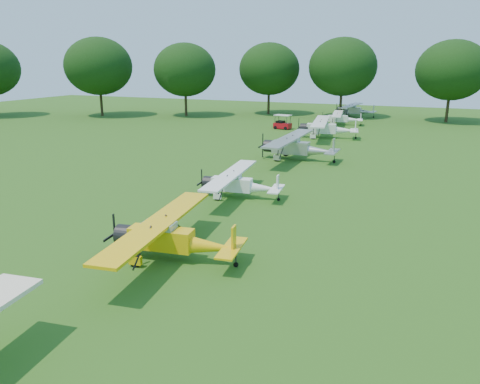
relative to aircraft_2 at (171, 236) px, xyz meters
The scene contains 9 objects.
ground 5.08m from the aircraft_2, 108.07° to the left, with size 160.00×160.00×0.00m, color #254C13.
tree_belt 8.62m from the aircraft_2, 67.20° to the left, with size 137.36×130.27×14.52m.
aircraft_2 is the anchor object (origin of this frame).
aircraft_3 10.99m from the aircraft_2, 95.76° to the left, with size 5.90×9.38×1.84m.
aircraft_4 24.82m from the aircraft_2, 92.00° to the left, with size 7.46×11.84×2.34m.
aircraft_5 38.86m from the aircraft_2, 91.64° to the left, with size 7.38×11.70×2.30m.
aircraft_6 51.52m from the aircraft_2, 91.84° to the left, with size 5.95×9.42×1.85m.
aircraft_7 62.80m from the aircraft_2, 91.43° to the left, with size 6.71×10.68×2.10m.
golf_cart 44.97m from the aircraft_2, 100.73° to the left, with size 2.47×1.74×1.95m.
Camera 1 is at (12.52, -22.64, 9.28)m, focal length 35.00 mm.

